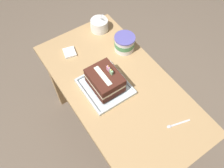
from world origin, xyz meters
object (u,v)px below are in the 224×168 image
bowl_stack (99,25)px  napkin_pile (70,52)px  foil_tray (105,87)px  ice_cream_tub (124,43)px  birthday_cake (105,80)px  serving_spoon_near_tray (174,125)px

bowl_stack → napkin_pile: bearing=-74.3°
foil_tray → napkin_pile: bearing=-172.5°
bowl_stack → ice_cream_tub: size_ratio=0.95×
foil_tray → bowl_stack: (-0.46, 0.25, 0.04)m
foil_tray → bowl_stack: size_ratio=2.19×
ice_cream_tub → birthday_cake: bearing=-55.6°
bowl_stack → foil_tray: bearing=-28.6°
foil_tray → ice_cream_tub: 0.35m
ice_cream_tub → serving_spoon_near_tray: ice_cream_tub is taller
birthday_cake → napkin_pile: birthday_cake is taller
birthday_cake → bowl_stack: birthday_cake is taller
birthday_cake → foil_tray: bearing=-90.0°
ice_cream_tub → serving_spoon_near_tray: size_ratio=0.99×
bowl_stack → serving_spoon_near_tray: 0.89m
napkin_pile → foil_tray: bearing=7.5°
serving_spoon_near_tray → napkin_pile: bearing=-164.0°
birthday_cake → napkin_pile: (-0.37, -0.05, -0.07)m
napkin_pile → bowl_stack: bearing=105.7°
napkin_pile → birthday_cake: bearing=7.5°
bowl_stack → ice_cream_tub: 0.26m
foil_tray → birthday_cake: birthday_cake is taller
foil_tray → napkin_pile: (-0.37, -0.05, 0.00)m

